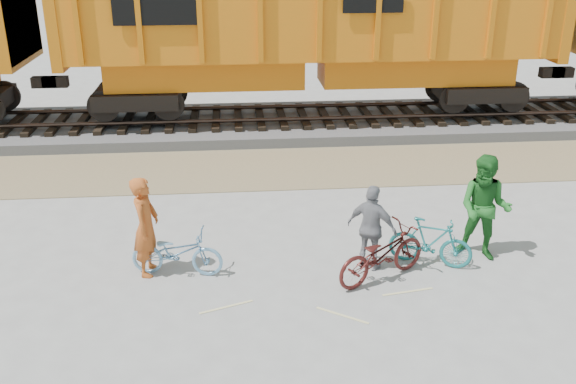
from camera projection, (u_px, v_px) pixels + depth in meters
name	position (u px, v px, depth m)	size (l,w,h in m)	color
ground	(285.00, 279.00, 11.02)	(120.00, 120.00, 0.00)	#9E9E99
gravel_strip	(267.00, 168.00, 16.09)	(120.00, 3.00, 0.02)	#96855D
ballast_bed	(260.00, 124.00, 19.26)	(120.00, 4.00, 0.30)	slate
track	(260.00, 113.00, 19.13)	(120.00, 2.60, 0.24)	black
hopper_car_center	(312.00, 26.00, 18.29)	(14.00, 3.13, 4.65)	black
bicycle_blue	(177.00, 252.00, 11.04)	(0.56, 1.60, 0.84)	#70A5CB
bicycle_teal	(430.00, 242.00, 11.35)	(0.42, 1.47, 0.89)	#1E7677
bicycle_maroon	(382.00, 254.00, 10.85)	(0.63, 1.81, 0.95)	#491715
person_solo	(146.00, 226.00, 10.91)	(0.65, 0.43, 1.78)	#B1501E
person_man	(485.00, 208.00, 11.41)	(0.95, 0.74, 1.95)	#1F6522
person_woman	(372.00, 228.00, 11.10)	(0.91, 0.38, 1.56)	gray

